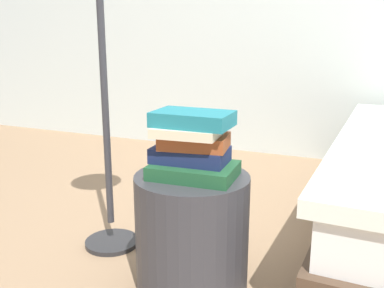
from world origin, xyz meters
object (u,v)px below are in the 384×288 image
Objects in this scene: book_navy at (190,155)px; book_cream at (190,130)px; side_table at (192,232)px; book_teal at (193,119)px; book_rust at (194,141)px; book_forest at (194,170)px.

book_navy is 0.09m from book_cream.
book_teal is (0.01, -0.01, 0.43)m from side_table.
book_teal is (0.00, -0.01, 0.08)m from book_rust.
side_table is at bearing 137.22° from book_forest.
book_forest is (0.01, -0.01, 0.24)m from side_table.
book_rust is 1.04× the size of book_cream.
book_rust is (0.01, 0.01, 0.34)m from side_table.
book_rust reaches higher than book_forest.
book_cream is (-0.01, 0.00, 0.38)m from side_table.
book_forest is 0.10m from book_rust.
book_forest is 0.18m from book_teal.
book_forest is at bearing -82.36° from book_rust.
book_forest is 1.11× the size of book_navy.
book_navy is 1.18× the size of book_cream.
book_navy reaches higher than book_forest.
side_table is 0.38m from book_cream.
book_rust is at bearing -3.49° from book_navy.
book_cream is (-0.02, 0.01, 0.14)m from book_forest.
book_forest is at bearing -33.91° from book_cream.
book_rust reaches higher than side_table.
book_navy is at bearing 137.21° from book_teal.
book_forest reaches higher than side_table.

